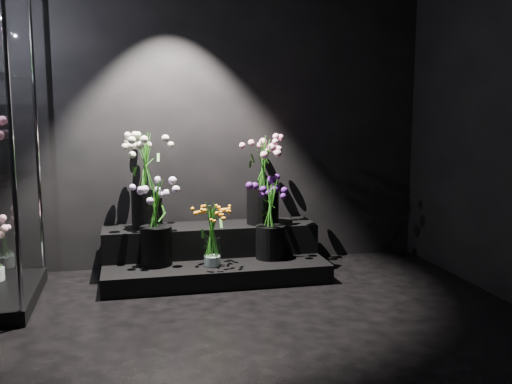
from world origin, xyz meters
name	(u,v)px	position (x,y,z in m)	size (l,w,h in m)	color
floor	(253,355)	(0.00, 0.00, 0.00)	(4.00, 4.00, 0.00)	black
wall_back	(204,107)	(0.00, 2.00, 1.40)	(4.00, 4.00, 0.00)	black
wall_front	(474,105)	(0.00, -2.00, 1.40)	(4.00, 4.00, 0.00)	black
display_riser	(213,255)	(0.01, 1.64, 0.17)	(1.81, 0.80, 0.40)	black
bouquet_orange_bells	(212,233)	(-0.03, 1.36, 0.42)	(0.30, 0.30, 0.52)	white
bouquet_lilac	(156,218)	(-0.46, 1.49, 0.53)	(0.44, 0.44, 0.68)	black
bouquet_purple	(270,215)	(0.47, 1.48, 0.51)	(0.32, 0.32, 0.67)	black
bouquet_cream_roses	(146,175)	(-0.52, 1.74, 0.85)	(0.49, 0.49, 0.78)	black
bouquet_pink_roses	(263,175)	(0.46, 1.72, 0.83)	(0.51, 0.51, 0.76)	black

